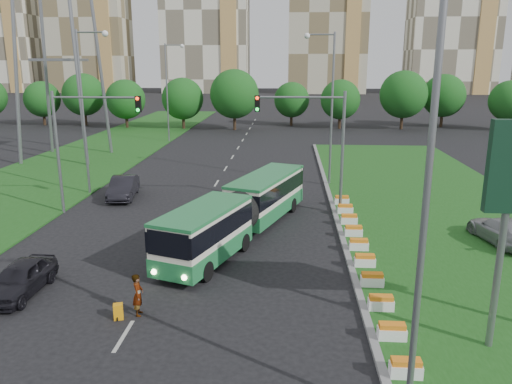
# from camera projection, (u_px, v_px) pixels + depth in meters

# --- Properties ---
(ground) EXTENTS (360.00, 360.00, 0.00)m
(ground) POSITION_uv_depth(u_px,v_px,m) (225.00, 272.00, 23.86)
(ground) COLOR black
(ground) RESTS_ON ground
(grass_median) EXTENTS (14.00, 60.00, 0.15)m
(grass_median) POSITION_uv_depth(u_px,v_px,m) (451.00, 224.00, 30.75)
(grass_median) COLOR #1A4F16
(grass_median) RESTS_ON ground
(median_kerb) EXTENTS (0.30, 60.00, 0.18)m
(median_kerb) POSITION_uv_depth(u_px,v_px,m) (337.00, 221.00, 31.18)
(median_kerb) COLOR gray
(median_kerb) RESTS_ON ground
(left_verge) EXTENTS (12.00, 110.00, 0.10)m
(left_verge) POSITION_uv_depth(u_px,v_px,m) (76.00, 164.00, 49.13)
(left_verge) COLOR #1A4F16
(left_verge) RESTS_ON ground
(lane_markings) EXTENTS (0.20, 100.00, 0.01)m
(lane_markings) POSITION_uv_depth(u_px,v_px,m) (220.00, 178.00, 43.37)
(lane_markings) COLOR #A8A9A3
(lane_markings) RESTS_ON ground
(flower_planters) EXTENTS (1.10, 20.30, 0.60)m
(flower_planters) POSITION_uv_depth(u_px,v_px,m) (362.00, 252.00, 25.16)
(flower_planters) COLOR white
(flower_planters) RESTS_ON grass_median
(traffic_mast_median) EXTENTS (5.76, 0.32, 8.00)m
(traffic_mast_median) POSITION_uv_depth(u_px,v_px,m) (318.00, 133.00, 31.88)
(traffic_mast_median) COLOR gray
(traffic_mast_median) RESTS_ON ground
(traffic_mast_left) EXTENTS (5.76, 0.32, 8.00)m
(traffic_mast_left) POSITION_uv_depth(u_px,v_px,m) (80.00, 133.00, 31.87)
(traffic_mast_left) COLOR gray
(traffic_mast_left) RESTS_ON ground
(street_lamps) EXTENTS (36.00, 60.00, 12.00)m
(street_lamps) POSITION_uv_depth(u_px,v_px,m) (197.00, 122.00, 32.21)
(street_lamps) COLOR gray
(street_lamps) RESTS_ON ground
(tree_line) EXTENTS (120.00, 8.00, 9.00)m
(tree_line) POSITION_uv_depth(u_px,v_px,m) (336.00, 99.00, 75.23)
(tree_line) COLOR #165318
(tree_line) RESTS_ON ground
(apartment_tower_west) EXTENTS (26.00, 15.00, 48.00)m
(apartment_tower_west) POSITION_uv_depth(u_px,v_px,m) (87.00, 19.00, 166.85)
(apartment_tower_west) COLOR beige
(apartment_tower_west) RESTS_ON ground
(apartment_tower_cwest) EXTENTS (28.00, 15.00, 52.00)m
(apartment_tower_cwest) POSITION_uv_depth(u_px,v_px,m) (205.00, 12.00, 163.82)
(apartment_tower_cwest) COLOR #EBE7CC
(apartment_tower_cwest) RESTS_ON ground
(apartment_tower_ceast) EXTENTS (25.00, 15.00, 50.00)m
(apartment_tower_ceast) POSITION_uv_depth(u_px,v_px,m) (328.00, 14.00, 161.54)
(apartment_tower_ceast) COLOR beige
(apartment_tower_ceast) RESTS_ON ground
(apartment_tower_east) EXTENTS (27.00, 15.00, 47.00)m
(apartment_tower_east) POSITION_uv_depth(u_px,v_px,m) (453.00, 19.00, 159.39)
(apartment_tower_east) COLOR #EBE7CC
(apartment_tower_east) RESTS_ON ground
(midrise_west) EXTENTS (22.00, 14.00, 36.00)m
(midrise_west) POSITION_uv_depth(u_px,v_px,m) (3.00, 38.00, 170.24)
(midrise_west) COLOR #EBE7CC
(midrise_west) RESTS_ON ground
(articulated_bus) EXTENTS (2.37, 15.18, 2.50)m
(articulated_bus) POSITION_uv_depth(u_px,v_px,m) (238.00, 210.00, 28.47)
(articulated_bus) COLOR silver
(articulated_bus) RESTS_ON ground
(car_left_near) EXTENTS (1.76, 4.24, 1.44)m
(car_left_near) POSITION_uv_depth(u_px,v_px,m) (20.00, 278.00, 21.43)
(car_left_near) COLOR black
(car_left_near) RESTS_ON ground
(car_left_far) EXTENTS (2.33, 5.00, 1.59)m
(car_left_far) POSITION_uv_depth(u_px,v_px,m) (123.00, 188.00, 36.75)
(car_left_far) COLOR black
(car_left_far) RESTS_ON ground
(car_median) EXTENTS (2.86, 5.15, 1.41)m
(car_median) POSITION_uv_depth(u_px,v_px,m) (503.00, 230.00, 27.16)
(car_median) COLOR #96979E
(car_median) RESTS_ON grass_median
(pedestrian) EXTENTS (0.48, 0.67, 1.72)m
(pedestrian) POSITION_uv_depth(u_px,v_px,m) (138.00, 295.00, 19.60)
(pedestrian) COLOR gray
(pedestrian) RESTS_ON ground
(shopping_trolley) EXTENTS (0.36, 0.38, 0.62)m
(shopping_trolley) POSITION_uv_depth(u_px,v_px,m) (118.00, 312.00, 19.40)
(shopping_trolley) COLOR orange
(shopping_trolley) RESTS_ON ground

